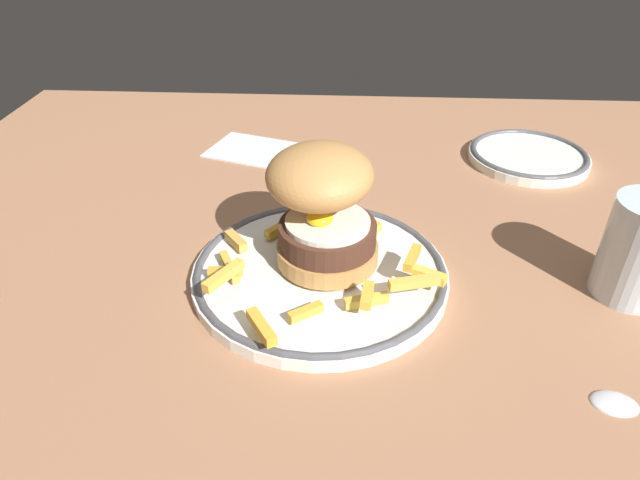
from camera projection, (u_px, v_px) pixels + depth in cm
name	position (u px, v px, depth cm)	size (l,w,h in cm)	color
ground_plane	(363.00, 269.00, 59.92)	(117.34, 98.75, 4.00)	#A06D4D
dinner_plate	(320.00, 272.00, 54.82)	(25.19, 25.19, 1.60)	white
burger	(323.00, 205.00, 52.68)	(13.15, 13.36, 11.58)	#C08749
fries_pile	(316.00, 262.00, 53.09)	(22.46, 25.38, 2.61)	gold
water_glass	(639.00, 255.00, 51.05)	(6.84, 6.84, 9.95)	silver
side_plate	(528.00, 156.00, 77.02)	(16.30, 16.30, 1.60)	white
spoon	(637.00, 404.00, 41.83)	(13.41, 3.63, 0.90)	silver
napkin	(253.00, 149.00, 80.25)	(12.14, 9.26, 0.40)	silver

